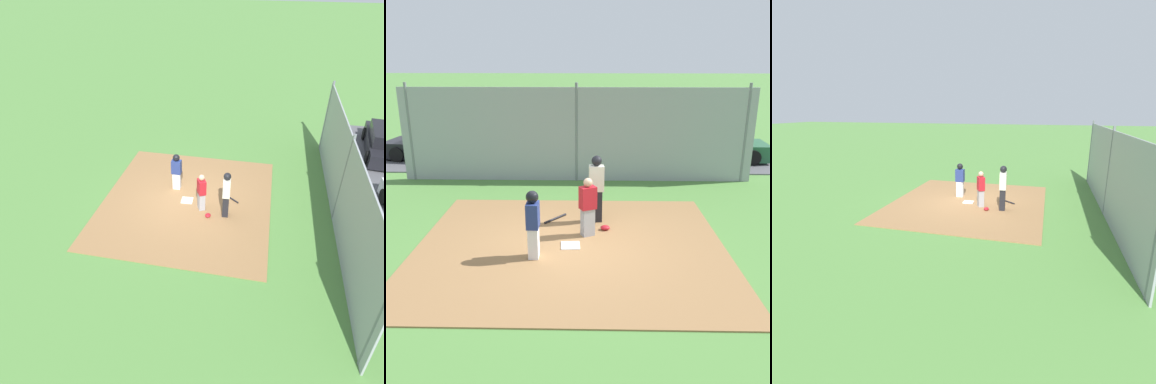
# 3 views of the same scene
# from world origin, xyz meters

# --- Properties ---
(ground_plane) EXTENTS (140.00, 140.00, 0.00)m
(ground_plane) POSITION_xyz_m (0.00, 0.00, 0.00)
(ground_plane) COLOR #51843D
(dirt_infield) EXTENTS (7.20, 6.40, 0.03)m
(dirt_infield) POSITION_xyz_m (0.00, 0.00, 0.01)
(dirt_infield) COLOR olive
(dirt_infield) RESTS_ON ground_plane
(home_plate) EXTENTS (0.47, 0.47, 0.02)m
(home_plate) POSITION_xyz_m (0.00, 0.00, 0.04)
(home_plate) COLOR white
(home_plate) RESTS_ON dirt_infield
(catcher) EXTENTS (0.46, 0.40, 1.47)m
(catcher) POSITION_xyz_m (-0.40, -0.64, 0.78)
(catcher) COLOR #9E9EA3
(catcher) RESTS_ON dirt_infield
(umpire) EXTENTS (0.40, 0.29, 1.79)m
(umpire) POSITION_xyz_m (-0.62, -1.57, 0.98)
(umpire) COLOR black
(umpire) RESTS_ON dirt_infield
(runner) EXTENTS (0.27, 0.39, 1.55)m
(runner) POSITION_xyz_m (0.78, 0.60, 0.90)
(runner) COLOR silver
(runner) RESTS_ON dirt_infield
(baseball_bat) EXTENTS (0.56, 0.68, 0.06)m
(baseball_bat) POSITION_xyz_m (0.47, -1.65, 0.06)
(baseball_bat) COLOR black
(baseball_bat) RESTS_ON dirt_infield
(catcher_mask) EXTENTS (0.24, 0.20, 0.12)m
(catcher_mask) POSITION_xyz_m (-0.85, -0.97, 0.09)
(catcher_mask) COLOR #B21923
(catcher_mask) RESTS_ON dirt_infield
(backstop_fence) EXTENTS (12.00, 0.10, 3.35)m
(backstop_fence) POSITION_xyz_m (0.00, -5.44, 1.60)
(backstop_fence) COLOR #93999E
(backstop_fence) RESTS_ON ground_plane
(parking_lot) EXTENTS (18.00, 5.20, 0.04)m
(parking_lot) POSITION_xyz_m (0.00, -8.85, 0.02)
(parking_lot) COLOR #515156
(parking_lot) RESTS_ON ground_plane
(parked_car_green) EXTENTS (4.28, 2.04, 1.28)m
(parked_car_green) POSITION_xyz_m (-5.56, -8.42, 0.61)
(parked_car_green) COLOR #235B38
(parked_car_green) RESTS_ON parking_lot
(parked_car_white) EXTENTS (4.32, 2.14, 1.28)m
(parked_car_white) POSITION_xyz_m (0.11, -8.36, 0.61)
(parked_car_white) COLOR silver
(parked_car_white) RESTS_ON parking_lot
(parked_car_dark) EXTENTS (4.38, 2.28, 1.28)m
(parked_car_dark) POSITION_xyz_m (5.79, -8.39, 0.61)
(parked_car_dark) COLOR black
(parked_car_dark) RESTS_ON parking_lot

